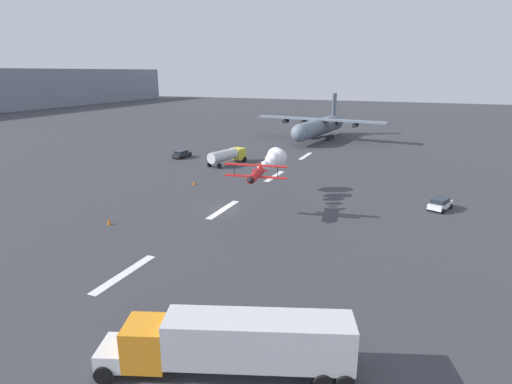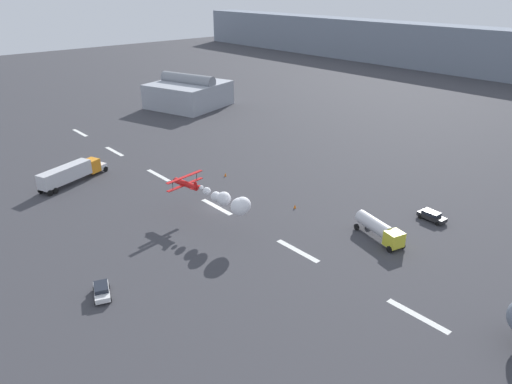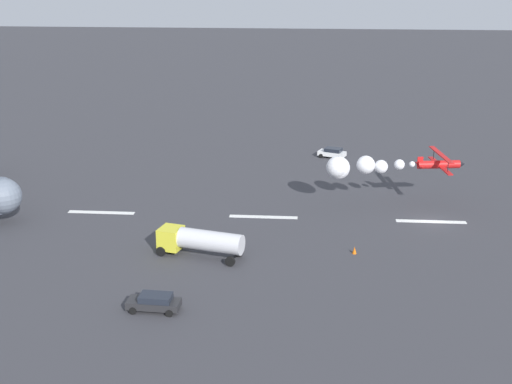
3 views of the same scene
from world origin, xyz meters
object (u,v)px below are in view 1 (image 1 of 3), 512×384
at_px(cargo_transport_plane, 318,127).
at_px(stunt_biplane_red, 273,160).
at_px(fuel_tanker_truck, 227,155).
at_px(traffic_cone_near, 109,222).
at_px(semi_truck_orange, 234,342).
at_px(traffic_cone_far, 194,182).
at_px(airport_staff_sedan, 182,154).
at_px(followme_car_yellow, 440,204).

relative_size(cargo_transport_plane, stunt_biplane_red, 2.09).
distance_m(fuel_tanker_truck, traffic_cone_near, 35.21).
bearing_deg(stunt_biplane_red, cargo_transport_plane, 7.47).
height_order(semi_truck_orange, traffic_cone_far, semi_truck_orange).
bearing_deg(traffic_cone_far, semi_truck_orange, -146.42).
bearing_deg(semi_truck_orange, fuel_tanker_truck, 26.56).
xyz_separation_m(stunt_biplane_red, fuel_tanker_truck, (16.91, 15.53, -3.56)).
relative_size(airport_staff_sedan, traffic_cone_near, 6.24).
bearing_deg(traffic_cone_near, traffic_cone_far, -0.05).
distance_m(stunt_biplane_red, semi_truck_orange, 36.98).
xyz_separation_m(fuel_tanker_truck, traffic_cone_near, (-35.13, -1.89, -1.37)).
bearing_deg(fuel_tanker_truck, stunt_biplane_red, -137.43).
relative_size(fuel_tanker_truck, traffic_cone_near, 12.22).
bearing_deg(traffic_cone_far, fuel_tanker_truck, 6.90).
relative_size(stunt_biplane_red, semi_truck_orange, 1.12).
bearing_deg(followme_car_yellow, fuel_tanker_truck, 69.00).
bearing_deg(cargo_transport_plane, stunt_biplane_red, -172.53).
xyz_separation_m(stunt_biplane_red, traffic_cone_near, (-18.23, 13.64, -4.93)).
bearing_deg(semi_truck_orange, stunt_biplane_red, 16.66).
bearing_deg(semi_truck_orange, followme_car_yellow, -16.95).
bearing_deg(cargo_transport_plane, followme_car_yellow, -149.80).
distance_m(fuel_tanker_truck, followme_car_yellow, 40.29).
bearing_deg(stunt_biplane_red, traffic_cone_far, 85.22).
bearing_deg(fuel_tanker_truck, semi_truck_orange, -153.44).
relative_size(followme_car_yellow, airport_staff_sedan, 0.95).
bearing_deg(traffic_cone_far, followme_car_yellow, -87.86).
distance_m(followme_car_yellow, airport_staff_sedan, 51.92).
bearing_deg(traffic_cone_near, airport_staff_sedan, 19.90).
bearing_deg(stunt_biplane_red, semi_truck_orange, -163.34).
height_order(stunt_biplane_red, fuel_tanker_truck, stunt_biplane_red).
distance_m(followme_car_yellow, traffic_cone_near, 41.28).
xyz_separation_m(stunt_biplane_red, airport_staff_sedan, (19.04, 27.13, -4.49)).
bearing_deg(cargo_transport_plane, traffic_cone_near, 174.48).
bearing_deg(cargo_transport_plane, traffic_cone_far, 172.43).
relative_size(cargo_transport_plane, followme_car_yellow, 7.84).
bearing_deg(fuel_tanker_truck, followme_car_yellow, -111.00).
distance_m(cargo_transport_plane, traffic_cone_far, 51.57).
relative_size(stunt_biplane_red, traffic_cone_near, 22.26).
distance_m(stunt_biplane_red, followme_car_yellow, 22.66).
xyz_separation_m(semi_truck_orange, fuel_tanker_truck, (52.21, 26.09, -0.39)).
height_order(followme_car_yellow, traffic_cone_far, followme_car_yellow).
bearing_deg(traffic_cone_far, traffic_cone_near, 179.95).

